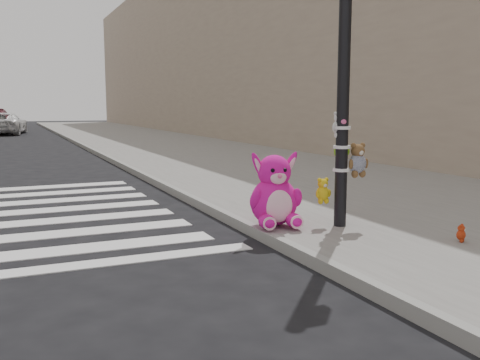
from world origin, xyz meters
name	(u,v)px	position (x,y,z in m)	size (l,w,h in m)	color
ground	(202,314)	(0.00, 0.00, 0.00)	(120.00, 120.00, 0.00)	black
sidewalk_near	(247,163)	(5.00, 10.00, 0.07)	(7.00, 80.00, 0.14)	slate
curb_edge	(129,169)	(1.55, 10.00, 0.07)	(0.12, 80.00, 0.15)	gray
bld_near	(264,38)	(10.50, 20.00, 5.00)	(5.00, 60.00, 10.00)	tan
signal_pole	(344,102)	(2.63, 1.81, 1.77)	(0.69, 0.49, 4.00)	black
pink_bunny	(275,195)	(1.79, 2.13, 0.55)	(0.73, 0.82, 1.01)	#E11297
red_teddy	(461,233)	(3.40, 0.50, 0.25)	(0.15, 0.10, 0.21)	red
car_white_near	(4,124)	(-1.36, 31.20, 0.65)	(2.15, 4.67, 1.30)	white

